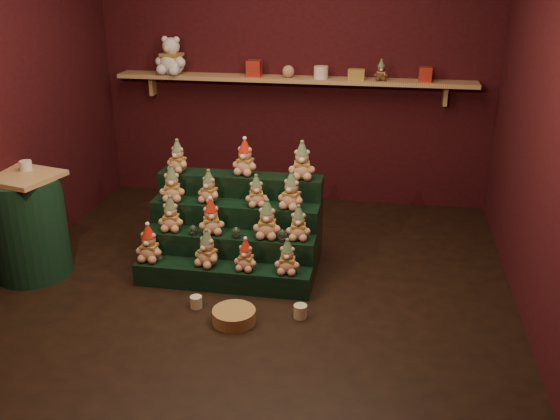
% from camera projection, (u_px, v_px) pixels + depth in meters
% --- Properties ---
extents(ground, '(4.00, 4.00, 0.00)m').
position_uv_depth(ground, '(255.00, 284.00, 4.98)').
color(ground, black).
rests_on(ground, ground).
extents(back_wall, '(4.00, 0.10, 2.80)m').
position_uv_depth(back_wall, '(295.00, 66.00, 6.33)').
color(back_wall, black).
rests_on(back_wall, ground).
extents(front_wall, '(4.00, 0.10, 2.80)m').
position_uv_depth(front_wall, '(146.00, 219.00, 2.58)').
color(front_wall, black).
rests_on(front_wall, ground).
extents(right_wall, '(0.10, 4.00, 2.80)m').
position_uv_depth(right_wall, '(554.00, 123.00, 4.13)').
color(right_wall, black).
rests_on(right_wall, ground).
extents(back_shelf, '(3.60, 0.26, 0.24)m').
position_uv_depth(back_shelf, '(292.00, 80.00, 6.21)').
color(back_shelf, tan).
rests_on(back_shelf, ground).
extents(riser_tier_front, '(1.40, 0.22, 0.18)m').
position_uv_depth(riser_tier_front, '(223.00, 277.00, 4.90)').
color(riser_tier_front, black).
rests_on(riser_tier_front, ground).
extents(riser_tier_midfront, '(1.40, 0.22, 0.36)m').
position_uv_depth(riser_tier_midfront, '(229.00, 254.00, 5.06)').
color(riser_tier_midfront, black).
rests_on(riser_tier_midfront, ground).
extents(riser_tier_midback, '(1.40, 0.22, 0.54)m').
position_uv_depth(riser_tier_midback, '(235.00, 233.00, 5.23)').
color(riser_tier_midback, black).
rests_on(riser_tier_midback, ground).
extents(riser_tier_back, '(1.40, 0.22, 0.72)m').
position_uv_depth(riser_tier_back, '(241.00, 214.00, 5.40)').
color(riser_tier_back, black).
rests_on(riser_tier_back, ground).
extents(teddy_0, '(0.22, 0.20, 0.30)m').
position_uv_depth(teddy_0, '(149.00, 243.00, 4.91)').
color(teddy_0, tan).
rests_on(teddy_0, riser_tier_front).
extents(teddy_1, '(0.27, 0.26, 0.29)m').
position_uv_depth(teddy_1, '(207.00, 248.00, 4.83)').
color(teddy_1, tan).
rests_on(teddy_1, riser_tier_front).
extents(teddy_2, '(0.20, 0.18, 0.25)m').
position_uv_depth(teddy_2, '(246.00, 255.00, 4.77)').
color(teddy_2, tan).
rests_on(teddy_2, riser_tier_front).
extents(teddy_3, '(0.20, 0.18, 0.27)m').
position_uv_depth(teddy_3, '(287.00, 256.00, 4.72)').
color(teddy_3, tan).
rests_on(teddy_3, riser_tier_front).
extents(teddy_4, '(0.22, 0.20, 0.29)m').
position_uv_depth(teddy_4, '(171.00, 214.00, 5.02)').
color(teddy_4, tan).
rests_on(teddy_4, riser_tier_midfront).
extents(teddy_5, '(0.26, 0.25, 0.29)m').
position_uv_depth(teddy_5, '(211.00, 217.00, 4.96)').
color(teddy_5, tan).
rests_on(teddy_5, riser_tier_midfront).
extents(teddy_6, '(0.23, 0.21, 0.31)m').
position_uv_depth(teddy_6, '(267.00, 219.00, 4.89)').
color(teddy_6, tan).
rests_on(teddy_6, riser_tier_midfront).
extents(teddy_7, '(0.21, 0.19, 0.27)m').
position_uv_depth(teddy_7, '(298.00, 223.00, 4.86)').
color(teddy_7, tan).
rests_on(teddy_7, riser_tier_midfront).
extents(teddy_8, '(0.24, 0.23, 0.29)m').
position_uv_depth(teddy_8, '(172.00, 183.00, 5.15)').
color(teddy_8, tan).
rests_on(teddy_8, riser_tier_midback).
extents(teddy_9, '(0.23, 0.22, 0.27)m').
position_uv_depth(teddy_9, '(209.00, 187.00, 5.12)').
color(teddy_9, tan).
rests_on(teddy_9, riser_tier_midback).
extents(teddy_10, '(0.22, 0.21, 0.25)m').
position_uv_depth(teddy_10, '(256.00, 191.00, 5.04)').
color(teddy_10, tan).
rests_on(teddy_10, riser_tier_midback).
extents(teddy_11, '(0.26, 0.25, 0.30)m').
position_uv_depth(teddy_11, '(292.00, 190.00, 4.98)').
color(teddy_11, tan).
rests_on(teddy_11, riser_tier_midback).
extents(teddy_12, '(0.24, 0.22, 0.27)m').
position_uv_depth(teddy_12, '(178.00, 156.00, 5.29)').
color(teddy_12, tan).
rests_on(teddy_12, riser_tier_back).
extents(teddy_13, '(0.24, 0.23, 0.30)m').
position_uv_depth(teddy_13, '(245.00, 157.00, 5.22)').
color(teddy_13, tan).
rests_on(teddy_13, riser_tier_back).
extents(teddy_14, '(0.25, 0.23, 0.31)m').
position_uv_depth(teddy_14, '(302.00, 161.00, 5.11)').
color(teddy_14, tan).
rests_on(teddy_14, riser_tier_back).
extents(snow_globe_a, '(0.06, 0.06, 0.08)m').
position_uv_depth(snow_globe_a, '(193.00, 230.00, 4.97)').
color(snow_globe_a, black).
rests_on(snow_globe_a, riser_tier_midfront).
extents(snow_globe_b, '(0.07, 0.07, 0.09)m').
position_uv_depth(snow_globe_b, '(236.00, 233.00, 4.91)').
color(snow_globe_b, black).
rests_on(snow_globe_b, riser_tier_midfront).
extents(snow_globe_c, '(0.07, 0.07, 0.10)m').
position_uv_depth(snow_globe_c, '(282.00, 235.00, 4.85)').
color(snow_globe_c, black).
rests_on(snow_globe_c, riser_tier_midfront).
extents(side_table, '(0.66, 0.60, 0.86)m').
position_uv_depth(side_table, '(28.00, 226.00, 4.99)').
color(side_table, tan).
rests_on(side_table, ground).
extents(table_ornament, '(0.09, 0.09, 0.08)m').
position_uv_depth(table_ornament, '(26.00, 165.00, 4.90)').
color(table_ornament, beige).
rests_on(table_ornament, side_table).
extents(mini_christmas_tree, '(0.19, 0.19, 0.32)m').
position_uv_depth(mini_christmas_tree, '(157.00, 260.00, 5.02)').
color(mini_christmas_tree, '#4B331B').
rests_on(mini_christmas_tree, ground).
extents(mug_left, '(0.09, 0.09, 0.09)m').
position_uv_depth(mug_left, '(196.00, 302.00, 4.62)').
color(mug_left, beige).
rests_on(mug_left, ground).
extents(mug_right, '(0.10, 0.10, 0.10)m').
position_uv_depth(mug_right, '(300.00, 311.00, 4.49)').
color(mug_right, beige).
rests_on(mug_right, ground).
extents(wicker_basket, '(0.40, 0.40, 0.10)m').
position_uv_depth(wicker_basket, '(234.00, 316.00, 4.43)').
color(wicker_basket, '#A57E42').
rests_on(wicker_basket, ground).
extents(white_bear, '(0.39, 0.36, 0.47)m').
position_uv_depth(white_bear, '(171.00, 50.00, 6.28)').
color(white_bear, white).
rests_on(white_bear, back_shelf).
extents(brown_bear, '(0.15, 0.14, 0.19)m').
position_uv_depth(brown_bear, '(381.00, 70.00, 5.99)').
color(brown_bear, '#4F301A').
rests_on(brown_bear, back_shelf).
extents(gift_tin_red_a, '(0.14, 0.14, 0.16)m').
position_uv_depth(gift_tin_red_a, '(254.00, 68.00, 6.21)').
color(gift_tin_red_a, '#B62B1C').
rests_on(gift_tin_red_a, back_shelf).
extents(gift_tin_cream, '(0.14, 0.14, 0.12)m').
position_uv_depth(gift_tin_cream, '(321.00, 72.00, 6.11)').
color(gift_tin_cream, beige).
rests_on(gift_tin_cream, back_shelf).
extents(gift_tin_red_b, '(0.12, 0.12, 0.14)m').
position_uv_depth(gift_tin_red_b, '(425.00, 74.00, 5.95)').
color(gift_tin_red_b, '#B62B1C').
rests_on(gift_tin_red_b, back_shelf).
extents(shelf_plush_ball, '(0.12, 0.12, 0.12)m').
position_uv_depth(shelf_plush_ball, '(288.00, 71.00, 6.16)').
color(shelf_plush_ball, tan).
rests_on(shelf_plush_ball, back_shelf).
extents(scarf_gift_box, '(0.16, 0.10, 0.10)m').
position_uv_depth(scarf_gift_box, '(356.00, 74.00, 6.06)').
color(scarf_gift_box, '#CA651C').
rests_on(scarf_gift_box, back_shelf).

